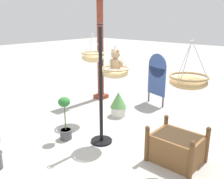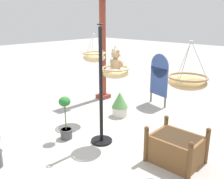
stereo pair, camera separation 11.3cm
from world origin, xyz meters
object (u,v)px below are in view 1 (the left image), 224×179
Objects in this scene: display_pole_central at (101,109)px; potted_plant_flowering_red at (65,120)px; wooden_planter_box at (176,147)px; hanging_basket_with_teddy at (115,72)px; hanging_basket_right_low at (188,81)px; greenhouse_pillar_left at (100,51)px; teddy_bear at (116,62)px; hanging_basket_left_high at (93,57)px; potted_plant_tall_leafy at (118,104)px; display_sign_board at (157,75)px.

display_pole_central reaches higher than potted_plant_flowering_red.
potted_plant_flowering_red reaches higher than wooden_planter_box.
hanging_basket_with_teddy is at bearing -175.08° from wooden_planter_box.
hanging_basket_right_low reaches higher than potted_plant_flowering_red.
greenhouse_pillar_left is at bearing 153.77° from wooden_planter_box.
hanging_basket_with_teddy is at bearing -90.00° from teddy_bear.
display_pole_central is at bearing -172.02° from hanging_basket_right_low.
potted_plant_flowering_red is at bearing -141.21° from hanging_basket_with_teddy.
teddy_bear is at bearing 39.73° from potted_plant_flowering_red.
hanging_basket_right_low reaches higher than hanging_basket_left_high.
teddy_bear is at bearing 61.14° from display_pole_central.
potted_plant_flowering_red is (0.34, -1.18, -1.16)m from hanging_basket_left_high.
greenhouse_pillar_left reaches higher than hanging_basket_with_teddy.
hanging_basket_with_teddy is 0.97× the size of potted_plant_tall_leafy.
wooden_planter_box is at bearing 4.92° from hanging_basket_with_teddy.
potted_plant_tall_leafy is at bearing 89.45° from potted_plant_flowering_red.
display_pole_central is 1.53m from hanging_basket_left_high.
display_pole_central is 3.78× the size of hanging_basket_with_teddy.
hanging_basket_with_teddy is at bearing -40.41° from greenhouse_pillar_left.
display_pole_central is at bearing -81.90° from display_sign_board.
potted_plant_flowering_red is at bearing -148.71° from display_pole_central.
hanging_basket_with_teddy is 0.69× the size of wooden_planter_box.
hanging_basket_left_high reaches higher than potted_plant_tall_leafy.
hanging_basket_right_low is 4.13m from greenhouse_pillar_left.
teddy_bear is 0.60× the size of hanging_basket_right_low.
potted_plant_tall_leafy is at bearing -100.09° from display_sign_board.
display_pole_central is 5.37× the size of teddy_bear.
greenhouse_pillar_left is (-2.17, 1.83, -0.17)m from teddy_bear.
display_pole_central is at bearing -63.93° from potted_plant_tall_leafy.
hanging_basket_right_low is at bearing 15.28° from potted_plant_flowering_red.
hanging_basket_left_high is 0.73× the size of potted_plant_flowering_red.
potted_plant_flowering_red is (1.36, -2.50, -1.07)m from greenhouse_pillar_left.
hanging_basket_with_teddy is at bearing -77.77° from display_sign_board.
hanging_basket_right_low is (1.51, -0.02, 0.07)m from hanging_basket_with_teddy.
hanging_basket_right_low reaches higher than potted_plant_tall_leafy.
potted_plant_tall_leafy is at bearing 154.86° from hanging_basket_right_low.
greenhouse_pillar_left reaches higher than hanging_basket_left_high.
potted_plant_tall_leafy is (-2.31, 1.08, -1.21)m from hanging_basket_right_low.
potted_plant_flowering_red is (-2.32, -0.64, -1.11)m from hanging_basket_right_low.
potted_plant_flowering_red is at bearing -164.72° from hanging_basket_right_low.
display_pole_central is 3.01m from greenhouse_pillar_left.
hanging_basket_right_low is 0.49× the size of display_sign_board.
hanging_basket_left_high is at bearing 106.25° from potted_plant_flowering_red.
hanging_basket_left_high is (-1.15, 0.53, 0.12)m from hanging_basket_with_teddy.
potted_plant_flowering_red is 1.72m from potted_plant_tall_leafy.
hanging_basket_right_low is at bearing -25.14° from potted_plant_tall_leafy.
hanging_basket_right_low is 0.24× the size of greenhouse_pillar_left.
display_sign_board is at bearing 98.10° from display_pole_central.
teddy_bear is at bearing -23.71° from hanging_basket_left_high.
wooden_planter_box is 3.10m from display_sign_board.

